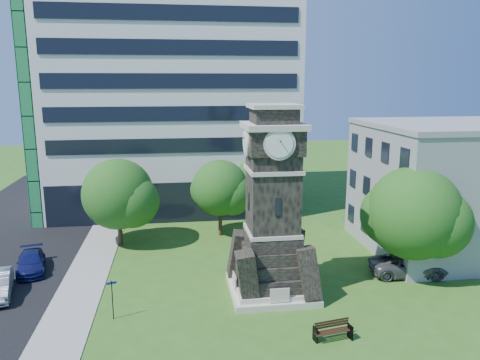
{
  "coord_description": "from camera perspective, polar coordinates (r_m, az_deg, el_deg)",
  "views": [
    {
      "loc": [
        -3.04,
        -26.02,
        13.56
      ],
      "look_at": [
        1.82,
        8.37,
        6.22
      ],
      "focal_mm": 35.0,
      "sensor_mm": 36.0,
      "label": 1
    }
  ],
  "objects": [
    {
      "name": "car_east_lot",
      "position": [
        35.84,
        19.85,
        -9.76
      ],
      "size": [
        5.66,
        3.16,
        1.5
      ],
      "primitive_type": "imported",
      "rotation": [
        0.0,
        0.0,
        1.44
      ],
      "color": "#58575D",
      "rests_on": "ground"
    },
    {
      "name": "street_sign",
      "position": [
        28.72,
        -15.31,
        -13.38
      ],
      "size": [
        0.57,
        0.06,
        2.38
      ],
      "rotation": [
        0.0,
        0.0,
        0.31
      ],
      "color": "black",
      "rests_on": "ground"
    },
    {
      "name": "office_low",
      "position": [
        41.91,
        25.47,
        -0.75
      ],
      "size": [
        15.2,
        12.2,
        10.4
      ],
      "color": "gray",
      "rests_on": "ground"
    },
    {
      "name": "tree_east",
      "position": [
        34.23,
        20.52,
        -4.09
      ],
      "size": [
        7.05,
        6.41,
        7.96
      ],
      "rotation": [
        0.0,
        0.0,
        0.28
      ],
      "color": "#332114",
      "rests_on": "ground"
    },
    {
      "name": "park_bench",
      "position": [
        26.68,
        11.21,
        -17.47
      ],
      "size": [
        2.06,
        0.55,
        1.06
      ],
      "rotation": [
        0.0,
        0.0,
        0.18
      ],
      "color": "black",
      "rests_on": "ground"
    },
    {
      "name": "ground",
      "position": [
        29.5,
        -1.27,
        -15.44
      ],
      "size": [
        160.0,
        160.0,
        0.0
      ],
      "primitive_type": "plane",
      "color": "#325B1A",
      "rests_on": "ground"
    },
    {
      "name": "sidewalk",
      "position": [
        34.46,
        -18.57,
        -11.85
      ],
      "size": [
        3.0,
        70.0,
        0.06
      ],
      "primitive_type": "cube",
      "color": "gray",
      "rests_on": "ground"
    },
    {
      "name": "tree_nc",
      "position": [
        41.29,
        -2.36,
        -1.2
      ],
      "size": [
        5.45,
        4.96,
        6.85
      ],
      "rotation": [
        0.0,
        0.0,
        0.39
      ],
      "color": "#332114",
      "rests_on": "ground"
    },
    {
      "name": "car_street_north",
      "position": [
        37.7,
        -24.12,
        -9.16
      ],
      "size": [
        2.88,
        4.92,
        1.34
      ],
      "primitive_type": "imported",
      "rotation": [
        0.0,
        0.0,
        0.23
      ],
      "color": "#131753",
      "rests_on": "ground"
    },
    {
      "name": "office_tall",
      "position": [
        51.87,
        -8.42,
        12.54
      ],
      "size": [
        26.2,
        15.11,
        28.6
      ],
      "color": "silver",
      "rests_on": "ground"
    },
    {
      "name": "tree_nw",
      "position": [
        40.06,
        -14.51,
        -1.91
      ],
      "size": [
        6.49,
        5.9,
        7.37
      ],
      "rotation": [
        0.0,
        0.0,
        -0.38
      ],
      "color": "#332114",
      "rests_on": "ground"
    },
    {
      "name": "tree_ne",
      "position": [
        47.01,
        1.66,
        -0.15
      ],
      "size": [
        5.15,
        4.68,
        6.23
      ],
      "rotation": [
        0.0,
        0.0,
        -0.03
      ],
      "color": "#332114",
      "rests_on": "ground"
    },
    {
      "name": "clock_tower",
      "position": [
        29.84,
        3.97,
        -4.22
      ],
      "size": [
        5.4,
        5.4,
        12.22
      ],
      "color": "beige",
      "rests_on": "ground"
    }
  ]
}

